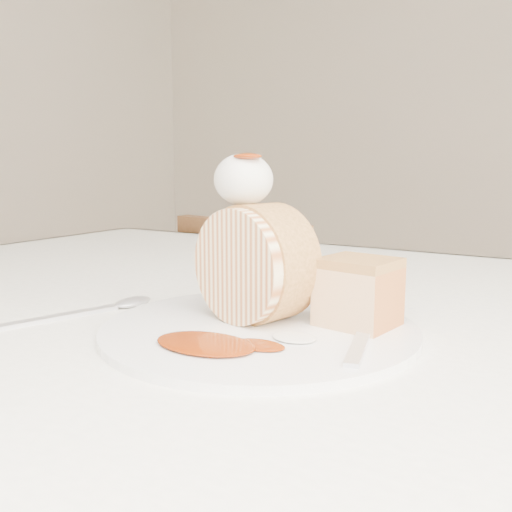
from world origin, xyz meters
The scene contains 10 objects.
table centered at (0.00, 0.20, 0.66)m, with size 1.40×0.90×0.75m.
chair_far centered at (-0.37, 0.76, 0.45)m, with size 0.43×0.43×0.78m.
plate centered at (0.03, 0.08, 0.75)m, with size 0.29×0.29×0.01m, color white.
roulade_slice centered at (0.02, 0.09, 0.81)m, with size 0.11×0.11×0.06m, color #F7E3AC.
cake_chunk centered at (0.11, 0.12, 0.78)m, with size 0.06×0.06×0.05m, color #C18449.
whipped_cream centered at (0.00, 0.10, 0.89)m, with size 0.06×0.06×0.05m, color silver.
caramel_drizzle centered at (0.01, 0.09, 0.92)m, with size 0.03×0.02×0.01m, color maroon.
caramel_pool centered at (0.02, 0.00, 0.76)m, with size 0.09×0.06×0.00m, color maroon, non-canonical shape.
fork centered at (0.13, 0.07, 0.76)m, with size 0.02×0.17×0.00m, color silver.
spoon centered at (-0.17, 0.00, 0.75)m, with size 0.03×0.17×0.00m, color silver.
Camera 1 is at (0.29, -0.36, 0.91)m, focal length 40.00 mm.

